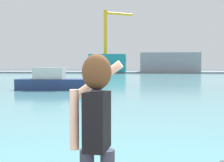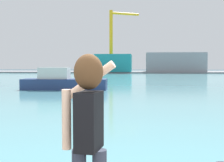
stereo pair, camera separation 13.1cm
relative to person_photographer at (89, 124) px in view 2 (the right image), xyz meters
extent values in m
plane|color=#334751|center=(0.49, 49.17, -1.75)|extent=(220.00, 220.00, 0.00)
cube|color=#599EA8|center=(0.49, 51.17, -1.74)|extent=(140.00, 100.00, 0.02)
cube|color=gray|center=(0.49, 91.17, -1.55)|extent=(140.00, 20.00, 0.40)
cube|color=black|center=(0.01, 0.00, 0.03)|extent=(0.25, 0.37, 0.56)
sphere|color=#E0B293|center=(0.01, 0.00, 0.49)|extent=(0.22, 0.22, 0.22)
ellipsoid|color=#472D19|center=(0.01, -0.02, 0.50)|extent=(0.28, 0.26, 0.34)
cylinder|color=#E0B293|center=(-0.21, 0.00, 0.04)|extent=(0.09, 0.09, 0.58)
cylinder|color=#E0B293|center=(-0.01, 0.22, 0.41)|extent=(0.53, 0.16, 0.40)
cube|color=black|center=(0.01, 0.34, 0.58)|extent=(0.02, 0.07, 0.14)
cube|color=navy|center=(-6.54, 24.68, -1.22)|extent=(7.98, 2.42, 1.01)
cube|color=silver|center=(-7.53, 24.65, -0.18)|extent=(2.82, 1.73, 1.08)
cube|color=teal|center=(-7.19, 86.69, 1.20)|extent=(10.44, 11.57, 5.10)
cube|color=gray|center=(10.84, 86.53, 1.41)|extent=(16.75, 9.42, 5.52)
cylinder|color=yellow|center=(-7.92, 84.81, 7.65)|extent=(1.00, 1.00, 17.99)
cylinder|color=yellow|center=(-3.94, 86.70, 15.85)|extent=(8.26, 4.41, 0.70)
camera|label=1|loc=(0.36, -2.81, 0.57)|focal=47.82mm
camera|label=2|loc=(0.49, -2.80, 0.57)|focal=47.82mm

